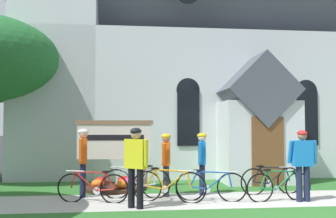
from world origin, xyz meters
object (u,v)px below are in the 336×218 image
at_px(bicycle_orange, 136,183).
at_px(church_sign, 114,142).
at_px(bicycle_white, 168,186).
at_px(cyclist_in_green_jersey, 83,157).
at_px(bicycle_red, 93,187).
at_px(cyclist_in_yellow_jersey, 136,160).
at_px(bicycle_blue, 210,186).
at_px(cyclist_in_orange_jersey, 303,159).
at_px(cyclist_in_red_jersey, 202,159).
at_px(bicycle_yellow, 271,180).
at_px(bicycle_green, 279,186).
at_px(cyclist_in_white_jersey, 166,160).

bearing_deg(bicycle_orange, church_sign, 109.86).
xyz_separation_m(bicycle_white, cyclist_in_green_jersey, (-2.09, 0.92, 0.64)).
bearing_deg(cyclist_in_green_jersey, church_sign, 60.33).
distance_m(bicycle_red, cyclist_in_yellow_jersey, 1.42).
height_order(cyclist_in_green_jersey, cyclist_in_yellow_jersey, cyclist_in_yellow_jersey).
relative_size(bicycle_blue, cyclist_in_yellow_jersey, 0.94).
height_order(church_sign, cyclist_in_orange_jersey, church_sign).
xyz_separation_m(cyclist_in_red_jersey, cyclist_in_orange_jersey, (2.21, -1.19, 0.06)).
relative_size(bicycle_blue, bicycle_white, 0.96).
distance_m(church_sign, bicycle_yellow, 4.53).
distance_m(cyclist_in_red_jersey, cyclist_in_orange_jersey, 2.51).
bearing_deg(bicycle_yellow, bicycle_white, -164.74).
height_order(bicycle_green, bicycle_white, bicycle_white).
distance_m(bicycle_white, cyclist_in_white_jersey, 0.97).
bearing_deg(bicycle_orange, bicycle_red, -156.73).
bearing_deg(bicycle_white, cyclist_in_orange_jersey, -5.20).
xyz_separation_m(church_sign, bicycle_red, (-0.43, -2.10, -0.97)).
distance_m(cyclist_in_red_jersey, cyclist_in_yellow_jersey, 2.35).
bearing_deg(bicycle_red, bicycle_white, -4.39).
height_order(bicycle_green, bicycle_blue, bicycle_green).
bearing_deg(bicycle_yellow, cyclist_in_red_jersey, 175.96).
bearing_deg(bicycle_green, bicycle_red, 176.11).
xyz_separation_m(cyclist_in_red_jersey, cyclist_in_white_jersey, (-0.96, -0.10, -0.01)).
relative_size(bicycle_yellow, cyclist_in_orange_jersey, 1.03).
bearing_deg(bicycle_yellow, bicycle_orange, -176.92).
bearing_deg(cyclist_in_white_jersey, cyclist_in_orange_jersey, -19.02).
bearing_deg(church_sign, bicycle_yellow, -19.33).
height_order(bicycle_red, cyclist_in_red_jersey, cyclist_in_red_jersey).
relative_size(bicycle_yellow, cyclist_in_yellow_jersey, 0.99).
bearing_deg(cyclist_in_yellow_jersey, cyclist_in_white_jersey, 60.11).
bearing_deg(cyclist_in_yellow_jersey, bicycle_green, 7.61).
bearing_deg(bicycle_orange, cyclist_in_orange_jersey, -12.46).
bearing_deg(cyclist_in_green_jersey, cyclist_in_orange_jersey, -12.88).
relative_size(bicycle_white, cyclist_in_white_jersey, 1.07).
relative_size(bicycle_orange, cyclist_in_green_jersey, 1.00).
bearing_deg(cyclist_in_white_jersey, cyclist_in_red_jersey, 6.00).
bearing_deg(cyclist_in_orange_jersey, bicycle_orange, 167.54).
relative_size(cyclist_in_green_jersey, cyclist_in_yellow_jersey, 0.98).
relative_size(bicycle_white, cyclist_in_orange_jersey, 1.01).
relative_size(cyclist_in_green_jersey, cyclist_in_orange_jersey, 1.02).
bearing_deg(cyclist_in_red_jersey, cyclist_in_green_jersey, 179.69).
relative_size(bicycle_red, bicycle_orange, 0.98).
relative_size(church_sign, bicycle_green, 1.33).
relative_size(bicycle_orange, cyclist_in_white_jersey, 1.08).
bearing_deg(bicycle_green, bicycle_blue, 173.29).
height_order(church_sign, bicycle_red, church_sign).
xyz_separation_m(bicycle_red, cyclist_in_white_jersey, (1.81, 0.67, 0.57)).
xyz_separation_m(church_sign, bicycle_yellow, (4.18, -1.47, -0.97)).
bearing_deg(cyclist_in_orange_jersey, cyclist_in_yellow_jersey, -175.21).
xyz_separation_m(church_sign, cyclist_in_orange_jersey, (4.55, -2.53, -0.33)).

